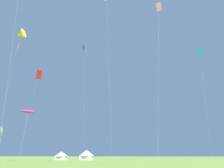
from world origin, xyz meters
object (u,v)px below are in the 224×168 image
Objects in this scene: kite_pink_diamond at (159,10)px; kite_white_diamond at (1,132)px; kite_cyan_diamond at (200,56)px; kite_yellow_delta at (20,34)px; kite_green_diamond at (107,5)px; kite_blue_diamond at (84,53)px; festival_tent_center at (86,155)px; kite_red_box at (39,74)px; kite_magenta_parafoil at (28,112)px; festival_tent_right at (61,155)px.

kite_white_diamond is at bearing 157.00° from kite_pink_diamond.
kite_cyan_diamond is at bearing 24.20° from kite_pink_diamond.
kite_pink_diamond is at bearing -26.47° from kite_yellow_delta.
kite_green_diamond is (-17.19, 4.52, 16.06)m from kite_cyan_diamond.
kite_cyan_diamond is at bearing -21.06° from kite_blue_diamond.
kite_red_box is at bearing -124.74° from festival_tent_center.
kite_red_box reaches higher than festival_tent_center.
kite_yellow_delta reaches higher than kite_green_diamond.
kite_magenta_parafoil reaches higher than kite_white_diamond.
kite_blue_diamond is (21.55, -6.91, -11.18)m from kite_yellow_delta.
kite_white_diamond is 38.65m from kite_green_diamond.
kite_cyan_diamond is 4.34× the size of festival_tent_center.
kite_yellow_delta is (-38.07, 18.95, 9.92)m from kite_pink_diamond.
kite_red_box is 12.20m from kite_magenta_parafoil.
kite_white_diamond is at bearing -66.60° from kite_yellow_delta.
kite_white_diamond is 1.78× the size of festival_tent_center.
kite_magenta_parafoil is (6.12, -0.19, 4.74)m from kite_white_diamond.
kite_green_diamond is at bearing 143.89° from kite_pink_diamond.
kite_pink_diamond is 2.31× the size of kite_magenta_parafoil.
festival_tent_right is at bearing 117.52° from kite_blue_diamond.
kite_cyan_diamond is at bearing -14.72° from kite_green_diamond.
kite_pink_diamond is at bearing -50.88° from festival_tent_right.
kite_green_diamond is (26.20, -7.95, 27.28)m from kite_white_diamond.
kite_cyan_diamond is 39.78m from kite_magenta_parafoil.
kite_cyan_diamond is 25.83m from kite_blue_diamond.
kite_magenta_parafoil is at bearing 153.28° from kite_pink_diamond.
kite_green_diamond is at bearing -56.59° from festival_tent_right.
kite_red_box is 0.65× the size of kite_yellow_delta.
kite_green_diamond is (-10.38, 7.57, 8.29)m from kite_pink_diamond.
kite_red_box is 26.37m from festival_tent_right.
kite_red_box is 17.53m from kite_white_diamond.
kite_blue_diamond is at bearing 143.92° from kite_pink_diamond.
festival_tent_center is (-10.08, 27.49, -32.31)m from kite_green_diamond.
kite_red_box is 26.50m from kite_green_diamond.
kite_yellow_delta is (-7.00, -0.82, 12.82)m from kite_red_box.
kite_pink_diamond is 20.48m from kite_blue_diamond.
kite_cyan_diamond is 0.52× the size of kite_yellow_delta.
festival_tent_right is at bearing 129.12° from kite_pink_diamond.
kite_yellow_delta reaches higher than festival_tent_right.
kite_cyan_diamond is at bearing -42.18° from festival_tent_right.
kite_white_diamond is 0.22× the size of kite_green_diamond.
kite_pink_diamond is (36.59, -15.53, 18.99)m from kite_white_diamond.
kite_blue_diamond reaches higher than kite_red_box.
kite_pink_diamond reaches higher than kite_white_diamond.
kite_blue_diamond is 0.73× the size of kite_green_diamond.
kite_magenta_parafoil reaches higher than festival_tent_right.
kite_yellow_delta is 25.60m from kite_magenta_parafoil.
kite_pink_diamond is at bearing -155.80° from kite_cyan_diamond.
kite_pink_diamond is 36.97m from kite_magenta_parafoil.
festival_tent_center is (10.61, 15.29, -21.12)m from kite_red_box.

